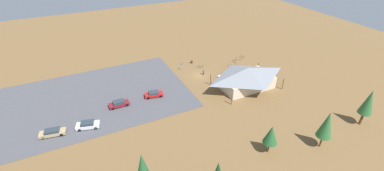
{
  "coord_description": "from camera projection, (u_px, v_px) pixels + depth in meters",
  "views": [
    {
      "loc": [
        29.47,
        55.52,
        34.76
      ],
      "look_at": [
        5.08,
        5.63,
        1.2
      ],
      "focal_mm": 24.58,
      "sensor_mm": 36.0,
      "label": 1
    }
  ],
  "objects": [
    {
      "name": "pine_mideast",
      "position": [
        143.0,
        170.0,
        36.96
      ],
      "size": [
        2.7,
        2.7,
        8.45
      ],
      "color": "brown",
      "rests_on": "ground"
    },
    {
      "name": "bicycle_yellow_near_porch",
      "position": [
        238.0,
        59.0,
        79.91
      ],
      "size": [
        1.65,
        0.85,
        0.85
      ],
      "color": "black",
      "rests_on": "ground"
    },
    {
      "name": "bike_pavilion",
      "position": [
        247.0,
        76.0,
        65.04
      ],
      "size": [
        15.49,
        10.07,
        5.41
      ],
      "color": "beige",
      "rests_on": "ground"
    },
    {
      "name": "car_maroon_back_corner",
      "position": [
        119.0,
        104.0,
        59.02
      ],
      "size": [
        4.48,
        1.85,
        1.42
      ],
      "color": "maroon",
      "rests_on": "parking_lot_asphalt"
    },
    {
      "name": "pine_east",
      "position": [
        368.0,
        102.0,
        51.3
      ],
      "size": [
        2.59,
        2.59,
        8.17
      ],
      "color": "brown",
      "rests_on": "ground"
    },
    {
      "name": "car_red_near_entry",
      "position": [
        154.0,
        94.0,
        62.43
      ],
      "size": [
        4.53,
        2.64,
        1.36
      ],
      "color": "red",
      "rests_on": "parking_lot_asphalt"
    },
    {
      "name": "lot_sign",
      "position": [
        182.0,
        66.0,
        73.74
      ],
      "size": [
        0.56,
        0.08,
        2.2
      ],
      "color": "#99999E",
      "rests_on": "ground"
    },
    {
      "name": "parking_lot_asphalt",
      "position": [
        97.0,
        97.0,
        62.58
      ],
      "size": [
        42.53,
        29.03,
        0.05
      ],
      "primitive_type": "cube",
      "color": "#4C4C51",
      "rests_on": "ground"
    },
    {
      "name": "ground",
      "position": [
        200.0,
        75.0,
        71.75
      ],
      "size": [
        160.0,
        160.0,
        0.0
      ],
      "primitive_type": "plane",
      "color": "brown",
      "rests_on": "ground"
    },
    {
      "name": "bicycle_teal_yard_right",
      "position": [
        200.0,
        67.0,
        75.49
      ],
      "size": [
        1.45,
        1.03,
        0.82
      ],
      "color": "black",
      "rests_on": "ground"
    },
    {
      "name": "visitor_crossing_yard",
      "position": [
        203.0,
        72.0,
        71.62
      ],
      "size": [
        0.36,
        0.36,
        1.79
      ],
      "color": "#2D3347",
      "rests_on": "ground"
    },
    {
      "name": "car_tan_end_stall",
      "position": [
        52.0,
        132.0,
        50.76
      ],
      "size": [
        5.01,
        2.53,
        1.36
      ],
      "color": "tan",
      "rests_on": "parking_lot_asphalt"
    },
    {
      "name": "bicycle_green_edge_south",
      "position": [
        242.0,
        57.0,
        81.26
      ],
      "size": [
        0.71,
        1.59,
        0.78
      ],
      "color": "black",
      "rests_on": "ground"
    },
    {
      "name": "pine_far_east",
      "position": [
        271.0,
        135.0,
        45.34
      ],
      "size": [
        2.53,
        2.53,
        5.84
      ],
      "color": "brown",
      "rests_on": "ground"
    },
    {
      "name": "trash_bin",
      "position": [
        192.0,
        62.0,
        77.99
      ],
      "size": [
        0.6,
        0.6,
        0.9
      ],
      "primitive_type": "cylinder",
      "color": "brown",
      "rests_on": "ground"
    },
    {
      "name": "pine_midwest",
      "position": [
        327.0,
        125.0,
        45.94
      ],
      "size": [
        2.63,
        2.63,
        7.77
      ],
      "color": "brown",
      "rests_on": "ground"
    },
    {
      "name": "car_white_aisle_side",
      "position": [
        88.0,
        125.0,
        52.67
      ],
      "size": [
        4.82,
        2.96,
        1.43
      ],
      "color": "white",
      "rests_on": "parking_lot_asphalt"
    },
    {
      "name": "bicycle_white_mid_cluster",
      "position": [
        231.0,
        66.0,
        75.92
      ],
      "size": [
        1.4,
        0.99,
        0.86
      ],
      "color": "black",
      "rests_on": "ground"
    },
    {
      "name": "bicycle_blue_yard_front",
      "position": [
        237.0,
        67.0,
        75.41
      ],
      "size": [
        0.65,
        1.59,
        0.85
      ],
      "color": "black",
      "rests_on": "ground"
    },
    {
      "name": "bicycle_purple_lone_east",
      "position": [
        234.0,
        61.0,
        78.33
      ],
      "size": [
        0.48,
        1.7,
        0.87
      ],
      "color": "black",
      "rests_on": "ground"
    },
    {
      "name": "bicycle_black_front_row",
      "position": [
        245.0,
        70.0,
        73.82
      ],
      "size": [
        1.61,
        0.7,
        0.9
      ],
      "color": "black",
      "rests_on": "ground"
    }
  ]
}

